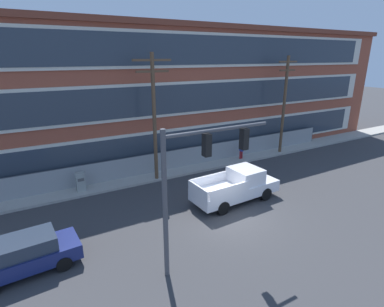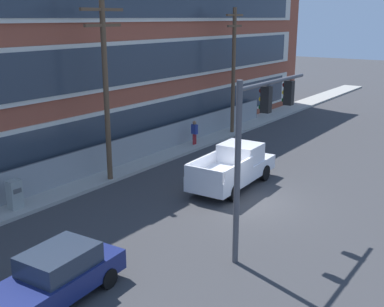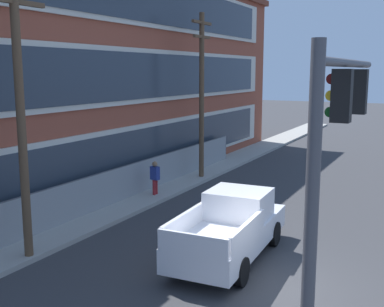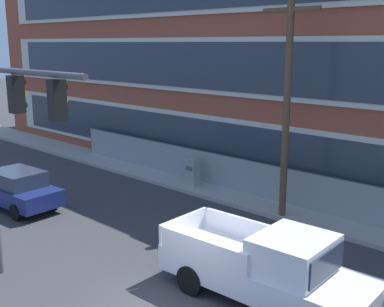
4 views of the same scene
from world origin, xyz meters
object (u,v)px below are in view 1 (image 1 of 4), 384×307
at_px(pickup_truck_white, 237,186).
at_px(electrical_cabinet, 81,183).
at_px(pedestrian_near_cabinet, 241,150).
at_px(utility_pole_midblock, 284,102).
at_px(traffic_signal_mast, 196,171).
at_px(utility_pole_near_corner, 154,113).
at_px(sedan_navy, 26,254).

bearing_deg(pickup_truck_white, electrical_cabinet, 144.39).
bearing_deg(pedestrian_near_cabinet, utility_pole_midblock, -2.30).
distance_m(traffic_signal_mast, pickup_truck_white, 7.38).
height_order(utility_pole_midblock, electrical_cabinet, utility_pole_midblock).
relative_size(utility_pole_near_corner, electrical_cabinet, 6.26).
height_order(pickup_truck_white, utility_pole_midblock, utility_pole_midblock).
bearing_deg(electrical_cabinet, sedan_navy, -116.28).
xyz_separation_m(utility_pole_near_corner, pedestrian_near_cabinet, (8.03, 0.45, -3.94)).
relative_size(traffic_signal_mast, utility_pole_midblock, 0.71).
xyz_separation_m(sedan_navy, utility_pole_near_corner, (8.46, 6.26, 4.11)).
distance_m(utility_pole_near_corner, pedestrian_near_cabinet, 8.95).
xyz_separation_m(pickup_truck_white, utility_pole_near_corner, (-3.08, 5.37, 3.97)).
bearing_deg(sedan_navy, electrical_cabinet, 63.72).
bearing_deg(utility_pole_midblock, traffic_signal_mast, -146.68).
height_order(utility_pole_near_corner, utility_pole_midblock, utility_pole_near_corner).
distance_m(utility_pole_midblock, electrical_cabinet, 17.99).
xyz_separation_m(sedan_navy, electrical_cabinet, (3.34, 6.76, -0.09)).
xyz_separation_m(utility_pole_near_corner, utility_pole_midblock, (12.42, 0.27, -0.21)).
height_order(traffic_signal_mast, utility_pole_near_corner, utility_pole_near_corner).
distance_m(traffic_signal_mast, utility_pole_midblock, 17.45).
distance_m(utility_pole_near_corner, electrical_cabinet, 6.65).
xyz_separation_m(traffic_signal_mast, utility_pole_near_corner, (2.16, 9.32, 0.59)).
height_order(pickup_truck_white, utility_pole_near_corner, utility_pole_near_corner).
distance_m(traffic_signal_mast, utility_pole_near_corner, 9.58).
distance_m(sedan_navy, utility_pole_midblock, 22.22).
distance_m(sedan_navy, pedestrian_near_cabinet, 17.80).
relative_size(pickup_truck_white, sedan_navy, 1.32).
xyz_separation_m(pickup_truck_white, sedan_navy, (-11.55, -0.89, -0.15)).
xyz_separation_m(utility_pole_midblock, pedestrian_near_cabinet, (-4.39, 0.18, -3.72)).
bearing_deg(traffic_signal_mast, pickup_truck_white, 36.93).
height_order(sedan_navy, utility_pole_near_corner, utility_pole_near_corner).
height_order(traffic_signal_mast, electrical_cabinet, traffic_signal_mast).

